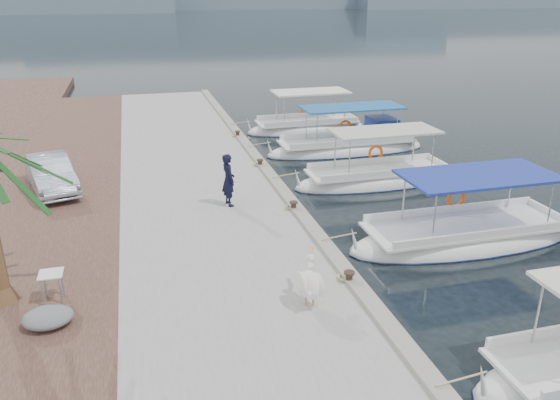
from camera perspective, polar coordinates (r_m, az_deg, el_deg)
The scene contains 14 objects.
ground at distance 17.36m, azimuth 3.92°, elevation -4.36°, with size 400.00×400.00×0.00m, color black.
concrete_quay at distance 21.18m, azimuth -8.17°, elevation 1.04°, with size 6.00×40.00×0.50m, color #989893.
quay_curb at distance 21.54m, azimuth -0.86°, elevation 2.49°, with size 0.44×40.00×0.12m, color gray.
cobblestone_strip at distance 21.25m, azimuth -21.64°, elevation -0.23°, with size 4.00×40.00×0.50m, color #4C3028.
fishing_caique_b at distance 18.24m, azimuth 18.78°, elevation -3.77°, with size 7.87×2.54×2.83m.
fishing_caique_c at distance 22.76m, azimuth 10.15°, elevation 2.03°, with size 7.15×2.11×2.83m.
fishing_caique_d at distance 27.04m, azimuth 7.17°, elevation 5.42°, with size 8.09×2.21×2.83m.
fishing_caique_e at distance 30.90m, azimuth 2.82°, elevation 7.45°, with size 6.88×2.28×2.83m.
mooring_bollards at distance 18.29m, azimuth 1.43°, elevation -0.57°, with size 0.28×20.28×0.33m.
pelican at distance 12.87m, azimuth 3.15°, elevation -8.63°, with size 0.76×1.47×1.15m.
fisherman at distance 18.62m, azimuth -5.42°, elevation 2.11°, with size 0.67×0.44×1.83m, color black.
parked_car at distance 21.72m, azimuth -22.85°, elevation 2.56°, with size 1.37×3.93×1.29m, color #ADB7C6.
tarp_bundle at distance 13.36m, azimuth -23.09°, elevation -11.23°, with size 1.10×0.90×0.40m, color slate.
folding_table at distance 14.13m, azimuth -22.73°, elevation -7.81°, with size 0.55×0.55×0.73m.
Camera 1 is at (-5.18, -14.78, 7.50)m, focal length 35.00 mm.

